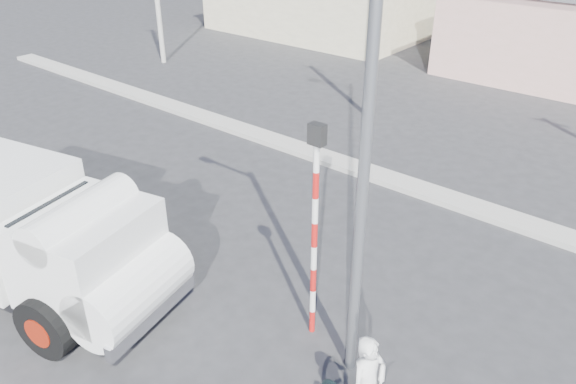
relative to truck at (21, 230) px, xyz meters
The scene contains 7 objects.
ground_plane 2.96m from the truck, 30.89° to the left, with size 120.00×120.00×0.00m, color #2C2C2F.
median 9.66m from the truck, 76.88° to the left, with size 40.00×0.80×0.16m, color #99968E.
truck is the anchor object (origin of this frame).
traffic_pole 6.14m from the truck, 27.52° to the left, with size 0.28×0.18×4.36m.
streetlight 7.59m from the truck, 21.60° to the left, with size 2.34×0.22×9.00m.
building_row 23.53m from the truck, 82.02° to the left, with size 37.80×7.30×4.44m.
utility_poles 14.58m from the truck, 67.84° to the left, with size 35.40×0.24×8.00m.
Camera 1 is at (8.16, -5.27, 7.72)m, focal length 35.00 mm.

